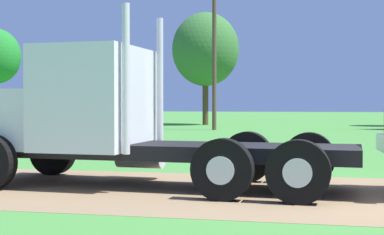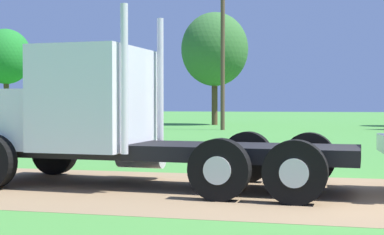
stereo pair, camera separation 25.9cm
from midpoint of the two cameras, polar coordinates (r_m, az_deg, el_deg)
name	(u,v)px [view 1 (the left image)]	position (r m, az deg, el deg)	size (l,w,h in m)	color
ground_plane	(362,196)	(10.52, 15.73, -7.51)	(200.00, 200.00, 0.00)	#458938
dirt_track	(362,196)	(10.52, 15.73, -7.49)	(120.00, 5.11, 0.01)	#8E7250
truck_foreground_white	(98,120)	(11.67, -9.85, -0.22)	(7.85, 3.09, 3.41)	black
utility_pole_near	(214,48)	(35.31, 2.01, 6.85)	(2.03, 1.12, 9.42)	brown
tree_mid	(205,50)	(43.43, 1.17, 6.73)	(5.00, 5.00, 8.41)	#513823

